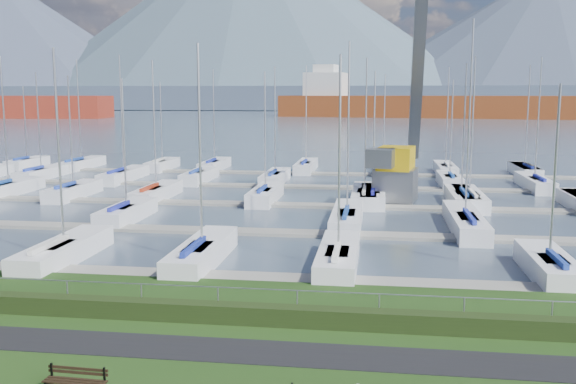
# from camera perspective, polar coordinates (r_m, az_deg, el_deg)

# --- Properties ---
(path) EXTENTS (160.00, 2.00, 0.04)m
(path) POSITION_cam_1_polar(r_m,az_deg,el_deg) (21.85, -5.56, -13.83)
(path) COLOR black
(path) RESTS_ON grass
(water) EXTENTS (800.00, 540.00, 0.20)m
(water) POSITION_cam_1_polar(r_m,az_deg,el_deg) (282.78, 6.95, 6.93)
(water) COLOR #435161
(hedge) EXTENTS (80.00, 0.70, 0.70)m
(hedge) POSITION_cam_1_polar(r_m,az_deg,el_deg) (24.09, -4.12, -10.75)
(hedge) COLOR black
(hedge) RESTS_ON grass
(fence) EXTENTS (80.00, 0.04, 0.04)m
(fence) POSITION_cam_1_polar(r_m,az_deg,el_deg) (24.20, -3.94, -8.54)
(fence) COLOR gray
(fence) RESTS_ON grass
(foothill) EXTENTS (900.00, 80.00, 12.00)m
(foothill) POSITION_cam_1_polar(r_m,az_deg,el_deg) (352.64, 7.17, 8.32)
(foothill) COLOR #455265
(foothill) RESTS_ON water
(mountains) EXTENTS (1190.00, 360.00, 115.00)m
(mountains) POSITION_cam_1_polar(r_m,az_deg,el_deg) (428.95, 8.43, 13.80)
(mountains) COLOR #475068
(mountains) RESTS_ON water
(docks) EXTENTS (90.00, 41.60, 0.25)m
(docks) POSITION_cam_1_polar(r_m,az_deg,el_deg) (49.59, 2.22, -1.23)
(docks) COLOR slate
(docks) RESTS_ON water
(bench_left) EXTENTS (1.82, 0.49, 0.85)m
(bench_left) POSITION_cam_1_polar(r_m,az_deg,el_deg) (19.58, -18.34, -15.72)
(bench_left) COLOR black
(bench_left) RESTS_ON grass
(crane) EXTENTS (4.74, 13.38, 22.35)m
(crane) POSITION_cam_1_polar(r_m,az_deg,el_deg) (52.60, 10.09, 5.30)
(crane) COLOR slate
(crane) RESTS_ON water
(cargo_ship_mid) EXTENTS (108.73, 36.00, 21.50)m
(cargo_ship_mid) POSITION_cam_1_polar(r_m,az_deg,el_deg) (239.51, 11.10, 7.44)
(cargo_ship_mid) COLOR brown
(cargo_ship_mid) RESTS_ON water
(sailboat_fleet) EXTENTS (74.77, 49.84, 13.78)m
(sailboat_fleet) POSITION_cam_1_polar(r_m,az_deg,el_deg) (51.31, 1.60, 5.42)
(sailboat_fleet) COLOR silver
(sailboat_fleet) RESTS_ON water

